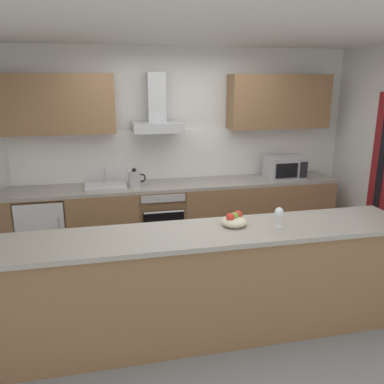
{
  "coord_description": "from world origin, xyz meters",
  "views": [
    {
      "loc": [
        -0.89,
        -3.5,
        2.18
      ],
      "look_at": [
        -0.02,
        0.42,
        1.05
      ],
      "focal_mm": 37.09,
      "sensor_mm": 36.0,
      "label": 1
    }
  ],
  "objects_px": {
    "oven": "(161,217)",
    "sink": "(106,185)",
    "kettle": "(134,179)",
    "microwave": "(285,168)",
    "range_hood": "(157,113)",
    "wine_glass": "(279,214)",
    "fruit_bowl": "(234,221)",
    "refrigerator": "(44,229)"
  },
  "relations": [
    {
      "from": "sink",
      "to": "microwave",
      "type": "bearing_deg",
      "value": -0.94
    },
    {
      "from": "oven",
      "to": "wine_glass",
      "type": "distance_m",
      "value": 2.19
    },
    {
      "from": "refrigerator",
      "to": "kettle",
      "type": "height_order",
      "value": "kettle"
    },
    {
      "from": "refrigerator",
      "to": "microwave",
      "type": "relative_size",
      "value": 1.7
    },
    {
      "from": "kettle",
      "to": "microwave",
      "type": "bearing_deg",
      "value": 0.17
    },
    {
      "from": "kettle",
      "to": "fruit_bowl",
      "type": "height_order",
      "value": "kettle"
    },
    {
      "from": "range_hood",
      "to": "microwave",
      "type": "bearing_deg",
      "value": -5.3
    },
    {
      "from": "oven",
      "to": "sink",
      "type": "relative_size",
      "value": 1.6
    },
    {
      "from": "kettle",
      "to": "wine_glass",
      "type": "relative_size",
      "value": 1.62
    },
    {
      "from": "sink",
      "to": "fruit_bowl",
      "type": "distance_m",
      "value": 2.12
    },
    {
      "from": "refrigerator",
      "to": "fruit_bowl",
      "type": "xyz_separation_m",
      "value": [
        1.82,
        -1.83,
        0.61
      ]
    },
    {
      "from": "refrigerator",
      "to": "sink",
      "type": "bearing_deg",
      "value": 1.02
    },
    {
      "from": "oven",
      "to": "refrigerator",
      "type": "height_order",
      "value": "oven"
    },
    {
      "from": "microwave",
      "to": "range_hood",
      "type": "height_order",
      "value": "range_hood"
    },
    {
      "from": "microwave",
      "to": "kettle",
      "type": "relative_size",
      "value": 1.73
    },
    {
      "from": "microwave",
      "to": "range_hood",
      "type": "relative_size",
      "value": 0.69
    },
    {
      "from": "kettle",
      "to": "fruit_bowl",
      "type": "relative_size",
      "value": 1.31
    },
    {
      "from": "kettle",
      "to": "range_hood",
      "type": "xyz_separation_m",
      "value": [
        0.32,
        0.16,
        0.78
      ]
    },
    {
      "from": "oven",
      "to": "sink",
      "type": "xyz_separation_m",
      "value": [
        -0.67,
        0.01,
        0.47
      ]
    },
    {
      "from": "sink",
      "to": "wine_glass",
      "type": "relative_size",
      "value": 2.81
    },
    {
      "from": "microwave",
      "to": "range_hood",
      "type": "xyz_separation_m",
      "value": [
        -1.7,
        0.16,
        0.74
      ]
    },
    {
      "from": "sink",
      "to": "range_hood",
      "type": "xyz_separation_m",
      "value": [
        0.67,
        0.12,
        0.86
      ]
    },
    {
      "from": "kettle",
      "to": "wine_glass",
      "type": "bearing_deg",
      "value": -61.35
    },
    {
      "from": "refrigerator",
      "to": "microwave",
      "type": "height_order",
      "value": "microwave"
    },
    {
      "from": "oven",
      "to": "kettle",
      "type": "relative_size",
      "value": 2.77
    },
    {
      "from": "sink",
      "to": "wine_glass",
      "type": "distance_m",
      "value": 2.42
    },
    {
      "from": "wine_glass",
      "to": "microwave",
      "type": "bearing_deg",
      "value": 63.37
    },
    {
      "from": "fruit_bowl",
      "to": "microwave",
      "type": "bearing_deg",
      "value": 53.87
    },
    {
      "from": "sink",
      "to": "wine_glass",
      "type": "bearing_deg",
      "value": -54.53
    },
    {
      "from": "range_hood",
      "to": "fruit_bowl",
      "type": "distance_m",
      "value": 2.14
    },
    {
      "from": "refrigerator",
      "to": "sink",
      "type": "xyz_separation_m",
      "value": [
        0.77,
        0.01,
        0.5
      ]
    },
    {
      "from": "wine_glass",
      "to": "oven",
      "type": "bearing_deg",
      "value": 110.46
    },
    {
      "from": "kettle",
      "to": "wine_glass",
      "type": "height_order",
      "value": "wine_glass"
    },
    {
      "from": "refrigerator",
      "to": "microwave",
      "type": "distance_m",
      "value": 3.2
    },
    {
      "from": "microwave",
      "to": "wine_glass",
      "type": "xyz_separation_m",
      "value": [
        -0.97,
        -1.93,
        0.06
      ]
    },
    {
      "from": "refrigerator",
      "to": "microwave",
      "type": "bearing_deg",
      "value": -0.46
    },
    {
      "from": "range_hood",
      "to": "fruit_bowl",
      "type": "height_order",
      "value": "range_hood"
    },
    {
      "from": "fruit_bowl",
      "to": "wine_glass",
      "type": "bearing_deg",
      "value": -19.6
    },
    {
      "from": "refrigerator",
      "to": "range_hood",
      "type": "distance_m",
      "value": 1.99
    },
    {
      "from": "refrigerator",
      "to": "fruit_bowl",
      "type": "bearing_deg",
      "value": -45.1
    },
    {
      "from": "sink",
      "to": "fruit_bowl",
      "type": "relative_size",
      "value": 2.27
    },
    {
      "from": "kettle",
      "to": "fruit_bowl",
      "type": "xyz_separation_m",
      "value": [
        0.7,
        -1.8,
        0.03
      ]
    }
  ]
}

